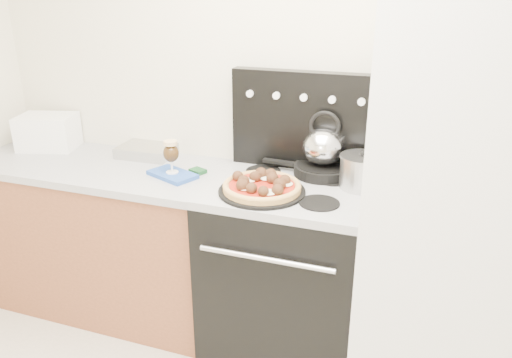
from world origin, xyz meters
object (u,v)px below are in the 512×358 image
at_px(base_cabinet, 106,238).
at_px(stove_body, 287,273).
at_px(beer_glass, 171,157).
at_px(pizza_pan, 262,191).
at_px(pizza, 262,185).
at_px(toaster_oven, 48,132).
at_px(oven_mitt, 172,175).
at_px(fridge, 446,202).
at_px(skillet, 322,170).
at_px(tea_kettle, 324,143).
at_px(stock_pot, 362,173).

relative_size(base_cabinet, stove_body, 1.65).
height_order(beer_glass, pizza_pan, beer_glass).
relative_size(stove_body, pizza, 2.45).
bearing_deg(toaster_oven, base_cabinet, -33.70).
xyz_separation_m(oven_mitt, pizza_pan, (0.51, -0.09, 0.02)).
distance_m(fridge, oven_mitt, 1.31).
distance_m(skillet, tea_kettle, 0.14).
xyz_separation_m(oven_mitt, stock_pot, (0.93, 0.12, 0.08)).
xyz_separation_m(stove_body, stock_pot, (0.32, 0.10, 0.55)).
distance_m(base_cabinet, pizza, 1.15).
bearing_deg(oven_mitt, pizza_pan, -10.11).
height_order(toaster_oven, beer_glass, toaster_oven).
distance_m(base_cabinet, pizza_pan, 1.13).
relative_size(base_cabinet, beer_glass, 8.40).
bearing_deg(stove_body, oven_mitt, -177.65).
bearing_deg(pizza_pan, stock_pot, 26.89).
height_order(base_cabinet, skillet, skillet).
relative_size(base_cabinet, fridge, 0.76).
bearing_deg(beer_glass, pizza_pan, -10.11).
bearing_deg(skillet, fridge, -21.17).
bearing_deg(stove_body, fridge, -2.05).
height_order(tea_kettle, stock_pot, tea_kettle).
relative_size(oven_mitt, tea_kettle, 1.08).
distance_m(base_cabinet, oven_mitt, 0.69).
bearing_deg(oven_mitt, stock_pot, 7.45).
height_order(toaster_oven, pizza, toaster_oven).
xyz_separation_m(base_cabinet, fridge, (1.80, -0.05, 0.52)).
height_order(stove_body, fridge, fridge).
relative_size(stove_body, skillet, 3.05).
xyz_separation_m(base_cabinet, oven_mitt, (0.49, -0.05, 0.48)).
bearing_deg(skillet, pizza_pan, -123.99).
bearing_deg(skillet, stock_pot, -26.68).
relative_size(toaster_oven, skillet, 1.10).
relative_size(stove_body, oven_mitt, 3.52).
bearing_deg(toaster_oven, pizza, -27.25).
xyz_separation_m(base_cabinet, toaster_oven, (-0.43, 0.13, 0.57)).
height_order(oven_mitt, pizza_pan, pizza_pan).
bearing_deg(toaster_oven, pizza_pan, -27.25).
xyz_separation_m(pizza, stock_pot, (0.42, 0.21, 0.04)).
bearing_deg(pizza_pan, fridge, 6.55).
bearing_deg(fridge, pizza_pan, -173.45).
xyz_separation_m(pizza_pan, tea_kettle, (0.21, 0.32, 0.16)).
xyz_separation_m(stove_body, tea_kettle, (0.12, 0.20, 0.65)).
bearing_deg(beer_glass, stock_pot, 7.45).
xyz_separation_m(stove_body, pizza_pan, (-0.10, -0.12, 0.49)).
bearing_deg(pizza, toaster_oven, 169.18).
bearing_deg(oven_mitt, toaster_oven, 168.78).
xyz_separation_m(toaster_oven, beer_glass, (0.92, -0.18, 0.01)).
bearing_deg(fridge, oven_mitt, -180.00).
relative_size(pizza, skillet, 1.24).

